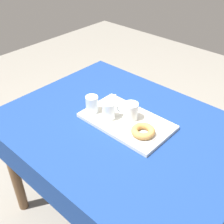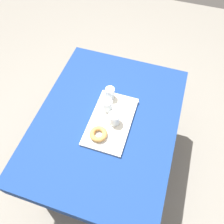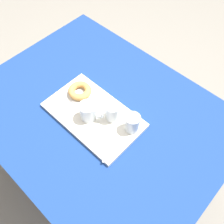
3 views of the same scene
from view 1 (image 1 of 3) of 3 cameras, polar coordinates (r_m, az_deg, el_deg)
The scene contains 9 objects.
ground_plane at distance 2.06m, azimuth 1.58°, elevation -20.14°, with size 6.00×6.00×0.00m, color gray.
dining_table at distance 1.55m, azimuth 1.99°, elevation -5.80°, with size 1.28×0.98×0.78m.
serving_tray at distance 1.50m, azimuth 2.84°, elevation -1.82°, with size 0.47×0.28×0.02m, color silver.
tea_mug_left at distance 1.48m, azimuth 3.75°, elevation 0.13°, with size 0.11×0.08×0.09m.
water_glass_near at distance 1.48m, azimuth -0.67°, elevation 0.19°, with size 0.07×0.07×0.09m.
water_glass_far at distance 1.53m, azimuth -4.06°, elevation 1.46°, with size 0.07×0.07×0.09m.
donut_plate_left at distance 1.40m, azimuth 6.25°, elevation -4.49°, with size 0.13×0.13×0.01m, color silver.
sugar_donut_left at distance 1.38m, azimuth 6.30°, elevation -3.84°, with size 0.12×0.12×0.03m, color tan.
teaspoon_near at distance 1.62m, azimuth -0.01°, elevation 1.95°, with size 0.08×0.12×0.01m.
Camera 1 is at (0.74, -0.89, 1.69)m, focal length 45.21 mm.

